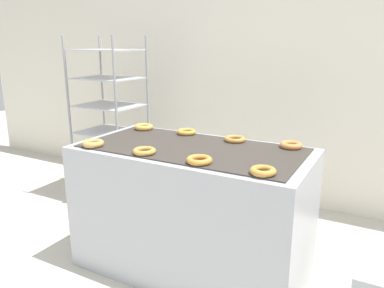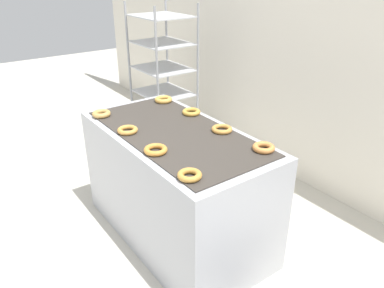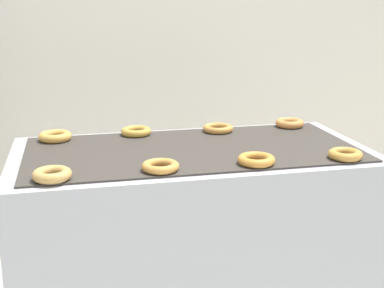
# 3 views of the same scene
# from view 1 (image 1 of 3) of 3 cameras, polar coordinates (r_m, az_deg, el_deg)

# --- Properties ---
(wall_back) EXTENTS (8.00, 0.05, 2.80)m
(wall_back) POSITION_cam_1_polar(r_m,az_deg,el_deg) (3.74, 11.19, 12.47)
(wall_back) COLOR silver
(wall_back) RESTS_ON ground_plane
(fryer_machine) EXTENTS (1.55, 0.79, 0.90)m
(fryer_machine) POSITION_cam_1_polar(r_m,az_deg,el_deg) (2.61, 0.00, -9.96)
(fryer_machine) COLOR #A8AAB2
(fryer_machine) RESTS_ON ground_plane
(baking_rack_cart) EXTENTS (0.61, 0.51, 1.62)m
(baking_rack_cart) POSITION_cam_1_polar(r_m,az_deg,el_deg) (3.81, -12.41, 3.74)
(baking_rack_cart) COLOR gray
(baking_rack_cart) RESTS_ON ground_plane
(donut_near_left) EXTENTS (0.14, 0.14, 0.04)m
(donut_near_left) POSITION_cam_1_polar(r_m,az_deg,el_deg) (2.56, -14.82, 0.11)
(donut_near_left) COLOR tan
(donut_near_left) RESTS_ON fryer_machine
(donut_near_midleft) EXTENTS (0.14, 0.14, 0.03)m
(donut_near_midleft) POSITION_cam_1_polar(r_m,az_deg,el_deg) (2.32, -7.27, -1.07)
(donut_near_midleft) COLOR #C88C3E
(donut_near_midleft) RESTS_ON fryer_machine
(donut_near_midright) EXTENTS (0.15, 0.15, 0.03)m
(donut_near_midright) POSITION_cam_1_polar(r_m,az_deg,el_deg) (2.13, 1.11, -2.45)
(donut_near_midright) COLOR #CC8635
(donut_near_midright) RESTS_ON fryer_machine
(donut_near_right) EXTENTS (0.14, 0.14, 0.04)m
(donut_near_right) POSITION_cam_1_polar(r_m,az_deg,el_deg) (1.98, 10.76, -4.06)
(donut_near_right) COLOR #BF8939
(donut_near_right) RESTS_ON fryer_machine
(donut_far_left) EXTENTS (0.15, 0.15, 0.04)m
(donut_far_left) POSITION_cam_1_polar(r_m,az_deg,el_deg) (2.98, -7.39, 2.60)
(donut_far_left) COLOR gold
(donut_far_left) RESTS_ON fryer_machine
(donut_far_midleft) EXTENTS (0.14, 0.14, 0.03)m
(donut_far_midleft) POSITION_cam_1_polar(r_m,az_deg,el_deg) (2.80, -0.86, 1.86)
(donut_far_midleft) COLOR gold
(donut_far_midleft) RESTS_ON fryer_machine
(donut_far_midright) EXTENTS (0.15, 0.15, 0.03)m
(donut_far_midright) POSITION_cam_1_polar(r_m,az_deg,el_deg) (2.61, 6.57, 0.76)
(donut_far_midright) COLOR #C0853B
(donut_far_midright) RESTS_ON fryer_machine
(donut_far_right) EXTENTS (0.14, 0.14, 0.04)m
(donut_far_right) POSITION_cam_1_polar(r_m,az_deg,el_deg) (2.52, 14.87, -0.15)
(donut_far_right) COLOR #CE8342
(donut_far_right) RESTS_ON fryer_machine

